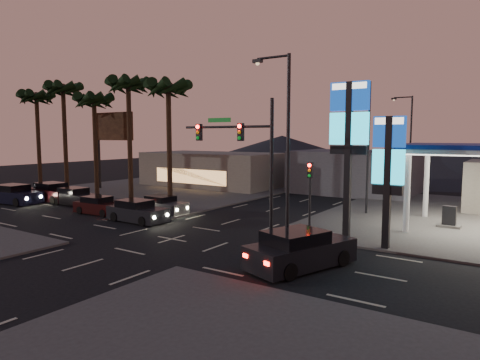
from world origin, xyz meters
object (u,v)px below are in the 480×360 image
Objects in this scene: pylon_sign_tall at (349,129)px; car_lane_b_mid at (75,197)px; pylon_sign_short at (388,162)px; car_lane_a_mid at (99,206)px; car_lane_a_front at (137,212)px; car_lane_b_front at (163,205)px; car_lane_a_rear at (14,195)px; traffic_signal_mast at (244,150)px; suv_station at (299,250)px; car_lane_b_rear at (53,193)px.

car_lane_b_mid is at bearing -177.77° from pylon_sign_tall.
pylon_sign_short is (2.50, -1.00, -1.74)m from pylon_sign_tall.
pylon_sign_tall is 2.13× the size of car_lane_a_mid.
car_lane_b_front is (-0.71, 3.25, -0.07)m from car_lane_a_front.
car_lane_b_front is at bearing 179.09° from pylon_sign_tall.
pylon_sign_short is 1.31× the size of car_lane_a_rear.
car_lane_b_mid is (-19.31, 2.58, -4.54)m from traffic_signal_mast.
car_lane_b_mid is at bearing 168.23° from car_lane_a_front.
pylon_sign_short reaches higher than suv_station.
car_lane_b_front is at bearing 35.91° from car_lane_a_mid.
pylon_sign_tall is 6.02m from traffic_signal_mast.
suv_station reaches higher than car_lane_b_mid.
car_lane_b_mid is at bearing 179.86° from pylon_sign_short.
pylon_sign_tall is 2.11× the size of car_lane_b_front.
pylon_sign_tall reaches higher than car_lane_a_mid.
car_lane_b_rear reaches higher than car_lane_a_front.
car_lane_b_front reaches higher than car_lane_a_mid.
pylon_sign_tall is 1.29× the size of pylon_sign_short.
car_lane_b_mid is at bearing -172.80° from car_lane_b_front.
car_lane_a_mid is 0.99× the size of car_lane_b_front.
car_lane_a_front is (-9.33, 0.49, -4.53)m from traffic_signal_mast.
car_lane_a_rear is at bearing -175.40° from pylon_sign_short.
car_lane_a_front is at bearing -173.06° from pylon_sign_short.
pylon_sign_short reaches higher than car_lane_b_rear.
pylon_sign_tall reaches higher than car_lane_b_mid.
car_lane_a_rear reaches higher than car_lane_a_mid.
car_lane_a_rear is at bearing -179.93° from traffic_signal_mast.
traffic_signal_mast is at bearing 150.06° from suv_station.
traffic_signal_mast is at bearing -6.79° from car_lane_b_rear.
traffic_signal_mast is at bearing -143.48° from pylon_sign_tall.
suv_station is at bearing -5.36° from car_lane_a_rear.
car_lane_b_mid reaches higher than car_lane_a_mid.
pylon_sign_tall is at bearing -0.91° from car_lane_b_front.
pylon_sign_short is at bearing 6.94° from car_lane_a_front.
pylon_sign_tall reaches higher than traffic_signal_mast.
suv_station is at bearing -12.49° from car_lane_b_mid.
car_lane_a_rear is at bearing -152.76° from car_lane_b_mid.
suv_station is at bearing -13.00° from car_lane_a_front.
suv_station is (29.18, -2.74, 0.03)m from car_lane_a_rear.
suv_station is (-2.44, -5.28, -3.84)m from pylon_sign_short.
car_lane_b_rear is 28.24m from suv_station.
suv_station reaches higher than car_lane_b_rear.
car_lane_a_rear is 1.16× the size of car_lane_b_mid.
car_lane_b_rear is (-13.57, 2.23, 0.09)m from car_lane_a_front.
pylon_sign_tall is 1.71× the size of car_lane_b_rear.
car_lane_b_mid reaches higher than car_lane_b_front.
car_lane_b_rear is at bearing -175.46° from car_lane_b_front.
pylon_sign_tall is 28.21m from car_lane_b_rear.
pylon_sign_short is at bearing -4.09° from car_lane_b_front.
car_lane_b_mid is at bearing 162.43° from car_lane_a_mid.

